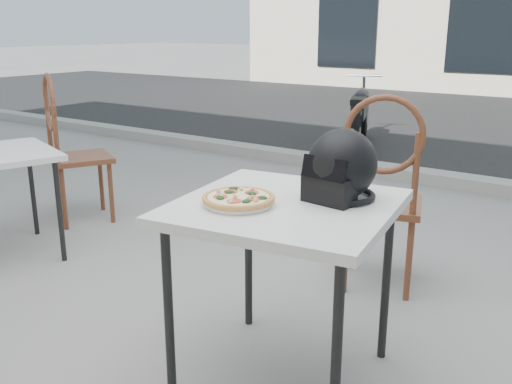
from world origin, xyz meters
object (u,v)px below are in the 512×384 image
Objects in this scene: cafe_chair_main at (382,184)px; motorcycle at (360,116)px; cafe_table_main at (285,219)px; cafe_chair_side at (68,141)px; pizza at (238,198)px; helmet at (341,168)px; plate at (238,203)px.

cafe_chair_main is 4.24m from motorcycle.
cafe_chair_side is at bearing 161.53° from cafe_table_main.
helmet is (0.29, 0.31, 0.10)m from pizza.
cafe_chair_main is at bearing 84.37° from pizza.
plate is 1.10× the size of pizza.
motorcycle is (0.58, 4.01, -0.26)m from cafe_chair_side.
cafe_table_main is 2.62m from cafe_chair_side.
motorcycle is at bearing 111.53° from cafe_table_main.
motorcycle is at bearing 120.55° from helmet.
plate is 1.21m from cafe_chair_main.
cafe_chair_side reaches higher than cafe_chair_main.
cafe_chair_side is (-2.64, 0.66, -0.28)m from helmet.
plate is at bearing -113.67° from pizza.
cafe_table_main is 2.95× the size of pizza.
helmet is 5.13m from motorcycle.
cafe_chair_side reaches higher than pizza.
pizza is 2.55m from cafe_chair_side.
cafe_chair_side reaches higher than motorcycle.
pizza reaches higher than cafe_table_main.
cafe_table_main is 2.96× the size of helmet.
cafe_chair_main reaches higher than helmet.
cafe_chair_side is 0.69× the size of motorcycle.
cafe_chair_main is 0.99× the size of cafe_chair_side.
cafe_chair_main reaches higher than plate.
cafe_chair_main is 2.48m from cafe_chair_side.
helmet is at bearing 46.51° from pizza.
cafe_chair_main is at bearing -83.88° from motorcycle.
cafe_chair_main reaches higher than pizza.
pizza is at bearing -126.78° from helmet.
motorcycle is (-2.06, 4.67, -0.54)m from helmet.
cafe_table_main is 0.31m from helmet.
helmet is 0.28× the size of cafe_chair_main.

